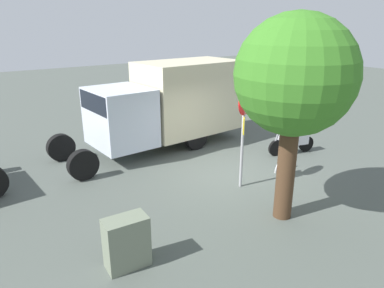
{
  "coord_description": "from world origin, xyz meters",
  "views": [
    {
      "loc": [
        6.55,
        7.14,
        4.34
      ],
      "look_at": [
        1.33,
        -0.07,
        1.25
      ],
      "focal_mm": 32.66,
      "sensor_mm": 36.0,
      "label": 1
    }
  ],
  "objects_px": {
    "street_tree": "(295,78)",
    "utility_cabinet": "(127,242)",
    "box_truck_near": "(168,102)",
    "stop_sign": "(244,122)",
    "bike_rack_hoop": "(283,170)",
    "motorcycle": "(293,139)"
  },
  "relations": [
    {
      "from": "stop_sign",
      "to": "bike_rack_hoop",
      "type": "height_order",
      "value": "stop_sign"
    },
    {
      "from": "bike_rack_hoop",
      "to": "motorcycle",
      "type": "bearing_deg",
      "value": -149.86
    },
    {
      "from": "stop_sign",
      "to": "utility_cabinet",
      "type": "relative_size",
      "value": 2.81
    },
    {
      "from": "box_truck_near",
      "to": "utility_cabinet",
      "type": "relative_size",
      "value": 6.93
    },
    {
      "from": "utility_cabinet",
      "to": "bike_rack_hoop",
      "type": "height_order",
      "value": "utility_cabinet"
    },
    {
      "from": "box_truck_near",
      "to": "stop_sign",
      "type": "relative_size",
      "value": 2.47
    },
    {
      "from": "street_tree",
      "to": "utility_cabinet",
      "type": "bearing_deg",
      "value": -7.79
    },
    {
      "from": "motorcycle",
      "to": "bike_rack_hoop",
      "type": "xyz_separation_m",
      "value": [
        1.39,
        0.8,
        -0.52
      ]
    },
    {
      "from": "street_tree",
      "to": "box_truck_near",
      "type": "bearing_deg",
      "value": -95.52
    },
    {
      "from": "box_truck_near",
      "to": "stop_sign",
      "type": "xyz_separation_m",
      "value": [
        0.26,
        4.14,
        0.23
      ]
    },
    {
      "from": "motorcycle",
      "to": "bike_rack_hoop",
      "type": "bearing_deg",
      "value": 45.34
    },
    {
      "from": "box_truck_near",
      "to": "bike_rack_hoop",
      "type": "relative_size",
      "value": 8.2
    },
    {
      "from": "box_truck_near",
      "to": "stop_sign",
      "type": "distance_m",
      "value": 4.15
    },
    {
      "from": "stop_sign",
      "to": "utility_cabinet",
      "type": "distance_m",
      "value": 4.46
    },
    {
      "from": "motorcycle",
      "to": "bike_rack_hoop",
      "type": "height_order",
      "value": "motorcycle"
    },
    {
      "from": "box_truck_near",
      "to": "motorcycle",
      "type": "bearing_deg",
      "value": 130.57
    },
    {
      "from": "motorcycle",
      "to": "street_tree",
      "type": "height_order",
      "value": "street_tree"
    },
    {
      "from": "motorcycle",
      "to": "stop_sign",
      "type": "height_order",
      "value": "stop_sign"
    },
    {
      "from": "utility_cabinet",
      "to": "street_tree",
      "type": "bearing_deg",
      "value": 172.21
    },
    {
      "from": "stop_sign",
      "to": "utility_cabinet",
      "type": "bearing_deg",
      "value": 16.76
    },
    {
      "from": "bike_rack_hoop",
      "to": "utility_cabinet",
      "type": "bearing_deg",
      "value": 12.24
    },
    {
      "from": "box_truck_near",
      "to": "stop_sign",
      "type": "bearing_deg",
      "value": 84.19
    }
  ]
}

